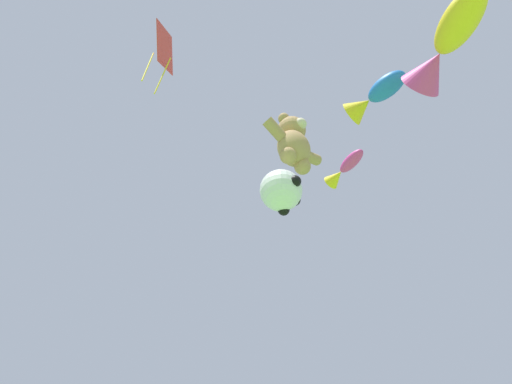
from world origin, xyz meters
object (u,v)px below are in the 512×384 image
object	(u,v)px
fish_kite_cobalt	(373,97)
diamond_kite	(164,51)
fish_kite_magenta	(343,169)
fish_kite_goldfin	(444,46)
soccer_ball_kite	(281,191)
teddy_bear_kite	(293,142)

from	to	relation	value
fish_kite_cobalt	diamond_kite	world-z (taller)	diamond_kite
fish_kite_magenta	fish_kite_cobalt	size ratio (longest dim) A/B	0.84
fish_kite_goldfin	diamond_kite	distance (m)	6.88
fish_kite_goldfin	diamond_kite	size ratio (longest dim) A/B	0.89
soccer_ball_kite	fish_kite_cobalt	distance (m)	5.39
fish_kite_magenta	diamond_kite	xyz separation A→B (m)	(-6.05, 0.81, 0.59)
soccer_ball_kite	fish_kite_cobalt	size ratio (longest dim) A/B	0.50
fish_kite_cobalt	teddy_bear_kite	bearing A→B (deg)	146.38
fish_kite_magenta	fish_kite_goldfin	size ratio (longest dim) A/B	0.58
soccer_ball_kite	fish_kite_goldfin	xyz separation A→B (m)	(2.04, -3.67, 3.61)
fish_kite_goldfin	diamond_kite	bearing A→B (deg)	134.64
soccer_ball_kite	fish_kite_cobalt	bearing A→B (deg)	-32.40
teddy_bear_kite	fish_kite_cobalt	bearing A→B (deg)	-33.62
fish_kite_magenta	fish_kite_goldfin	world-z (taller)	fish_kite_goldfin
fish_kite_magenta	diamond_kite	size ratio (longest dim) A/B	0.52
diamond_kite	fish_kite_goldfin	bearing A→B (deg)	-45.36
soccer_ball_kite	fish_kite_magenta	size ratio (longest dim) A/B	0.59
teddy_bear_kite	fish_kite_magenta	size ratio (longest dim) A/B	1.15
fish_kite_cobalt	fish_kite_goldfin	distance (m)	2.35
soccer_ball_kite	fish_kite_goldfin	bearing A→B (deg)	-60.91
fish_kite_magenta	fish_kite_goldfin	bearing A→B (deg)	-106.94
soccer_ball_kite	fish_kite_goldfin	world-z (taller)	fish_kite_goldfin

